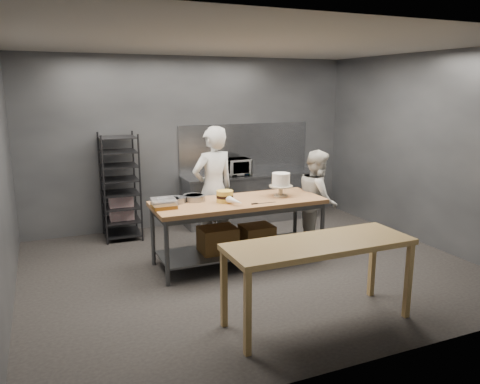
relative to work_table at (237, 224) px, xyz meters
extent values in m
plane|color=black|center=(0.10, -0.27, -0.57)|extent=(6.00, 6.00, 0.00)
cube|color=#4C4F54|center=(0.10, 2.23, 0.93)|extent=(6.00, 0.04, 3.00)
cube|color=olive|center=(0.02, -0.01, 0.32)|extent=(2.40, 0.90, 0.06)
cube|color=#47494C|center=(0.02, -0.01, -0.37)|extent=(2.25, 0.75, 0.03)
cylinder|color=#47494C|center=(-1.12, -0.40, -0.14)|extent=(0.06, 0.06, 0.86)
cylinder|color=#47494C|center=(-1.12, 0.38, -0.14)|extent=(0.06, 0.06, 0.86)
cylinder|color=#47494C|center=(1.16, -0.40, -0.14)|extent=(0.06, 0.06, 0.86)
cylinder|color=#47494C|center=(1.16, 0.38, -0.14)|extent=(0.06, 0.06, 0.86)
cube|color=brown|center=(-0.29, 0.00, -0.18)|extent=(0.50, 0.40, 0.35)
cube|color=brown|center=(0.32, 0.02, -0.21)|extent=(0.45, 0.38, 0.30)
cube|color=olive|center=(0.12, -1.93, 0.30)|extent=(2.00, 0.70, 0.06)
cube|color=olive|center=(-0.83, -2.23, -0.15)|extent=(0.06, 0.06, 0.84)
cube|color=olive|center=(-0.83, -1.63, -0.15)|extent=(0.06, 0.06, 0.84)
cube|color=olive|center=(1.07, -2.23, -0.15)|extent=(0.06, 0.06, 0.84)
cube|color=olive|center=(1.07, -1.63, -0.15)|extent=(0.06, 0.06, 0.84)
cube|color=slate|center=(1.10, 1.91, 0.31)|extent=(2.60, 0.60, 0.04)
cube|color=slate|center=(1.10, 1.91, -0.14)|extent=(2.56, 0.56, 0.86)
cube|color=slate|center=(1.10, 2.21, 0.78)|extent=(2.60, 0.02, 0.90)
cube|color=black|center=(-1.31, 1.83, 0.30)|extent=(0.62, 0.67, 1.75)
cube|color=silver|center=(-1.31, 1.83, -0.03)|extent=(0.39, 0.25, 0.45)
imported|color=silver|center=(-0.11, 0.66, 0.38)|extent=(0.78, 0.59, 1.91)
imported|color=silver|center=(1.41, 0.15, 0.20)|extent=(0.84, 0.92, 1.54)
imported|color=black|center=(0.76, 1.91, 0.48)|extent=(0.54, 0.37, 0.30)
cylinder|color=#BAAF95|center=(0.69, 0.00, 0.36)|extent=(0.20, 0.20, 0.02)
cylinder|color=#BAAF95|center=(0.69, 0.00, 0.43)|extent=(0.06, 0.06, 0.12)
cylinder|color=#BAAF95|center=(0.69, 0.00, 0.50)|extent=(0.34, 0.34, 0.02)
cylinder|color=white|center=(0.69, 0.00, 0.60)|extent=(0.26, 0.26, 0.18)
cylinder|color=gold|center=(-0.19, -0.02, 0.38)|extent=(0.23, 0.23, 0.06)
cylinder|color=black|center=(-0.19, -0.02, 0.43)|extent=(0.23, 0.23, 0.04)
cylinder|color=gold|center=(-0.19, -0.02, 0.48)|extent=(0.23, 0.23, 0.06)
cylinder|color=gray|center=(-0.80, 0.21, 0.39)|extent=(0.25, 0.25, 0.07)
cylinder|color=gray|center=(-0.55, 0.22, 0.39)|extent=(0.28, 0.28, 0.07)
cylinder|color=gray|center=(-0.94, 0.17, 0.39)|extent=(0.29, 0.29, 0.07)
cylinder|color=gray|center=(-0.55, 0.28, 0.39)|extent=(0.27, 0.27, 0.07)
cone|color=white|center=(-0.14, -0.23, 0.41)|extent=(0.21, 0.40, 0.12)
cube|color=slate|center=(0.31, -0.30, 0.35)|extent=(0.28, 0.02, 0.00)
cube|color=black|center=(0.13, -0.30, 0.36)|extent=(0.09, 0.02, 0.02)
cube|color=#95631D|center=(-1.04, -0.05, 0.37)|extent=(0.30, 0.20, 0.05)
cube|color=silver|center=(-1.04, -0.05, 0.43)|extent=(0.31, 0.21, 0.06)
cube|color=#95631D|center=(-1.03, 0.09, 0.37)|extent=(0.30, 0.20, 0.05)
cube|color=silver|center=(-1.03, 0.09, 0.43)|extent=(0.31, 0.21, 0.06)
camera|label=1|loc=(-2.46, -5.84, 1.88)|focal=35.00mm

